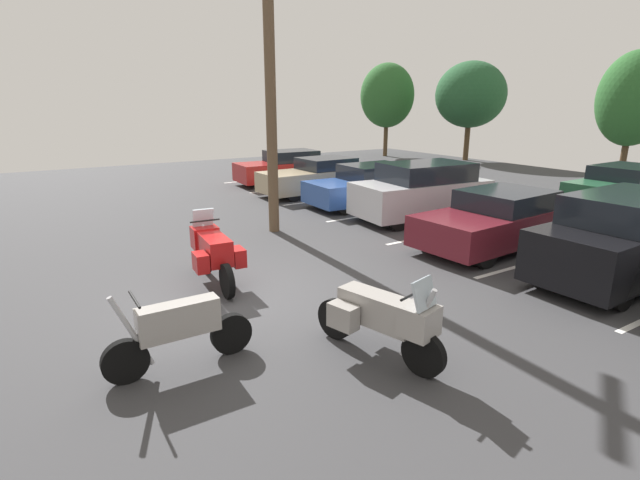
{
  "coord_description": "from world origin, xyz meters",
  "views": [
    {
      "loc": [
        8.0,
        -3.32,
        3.59
      ],
      "look_at": [
        -0.02,
        1.69,
        0.84
      ],
      "focal_mm": 26.69,
      "sensor_mm": 36.0,
      "label": 1
    }
  ],
  "objects": [
    {
      "name": "ground",
      "position": [
        0.0,
        0.0,
        -0.05
      ],
      "size": [
        44.0,
        44.0,
        0.1
      ],
      "primitive_type": "cube",
      "color": "#38383A"
    },
    {
      "name": "motorcycle_touring",
      "position": [
        -0.96,
        -0.29,
        0.69
      ],
      "size": [
        2.26,
        1.01,
        1.44
      ],
      "color": "black",
      "rests_on": "ground"
    },
    {
      "name": "motorcycle_second",
      "position": [
        1.92,
        -1.82,
        0.57
      ],
      "size": [
        0.62,
        2.1,
        1.25
      ],
      "color": "black",
      "rests_on": "ground"
    },
    {
      "name": "motorcycle_third",
      "position": [
        3.2,
        0.72,
        0.65
      ],
      "size": [
        2.19,
        1.04,
        1.38
      ],
      "color": "black",
      "rests_on": "ground"
    },
    {
      "name": "parking_stripes",
      "position": [
        -1.18,
        6.93,
        0.0
      ],
      "size": [
        23.42,
        4.91,
        0.01
      ],
      "color": "silver",
      "rests_on": "ground"
    },
    {
      "name": "car_red",
      "position": [
        -11.19,
        6.82,
        0.73
      ],
      "size": [
        1.96,
        4.37,
        1.49
      ],
      "color": "maroon",
      "rests_on": "ground"
    },
    {
      "name": "car_tan",
      "position": [
        -8.29,
        6.8,
        0.69
      ],
      "size": [
        2.04,
        4.8,
        1.43
      ],
      "color": "tan",
      "rests_on": "ground"
    },
    {
      "name": "car_blue",
      "position": [
        -5.4,
        7.12,
        0.71
      ],
      "size": [
        2.0,
        4.44,
        1.46
      ],
      "color": "#2D519E",
      "rests_on": "ground"
    },
    {
      "name": "car_silver",
      "position": [
        -2.84,
        7.24,
        0.89
      ],
      "size": [
        2.23,
        4.42,
        1.78
      ],
      "color": "#B7B7BC",
      "rests_on": "ground"
    },
    {
      "name": "car_maroon",
      "position": [
        0.44,
        6.79,
        0.71
      ],
      "size": [
        2.22,
        4.79,
        1.45
      ],
      "color": "maroon",
      "rests_on": "ground"
    },
    {
      "name": "car_black",
      "position": [
        3.36,
        6.95,
        0.9
      ],
      "size": [
        1.93,
        4.56,
        1.82
      ],
      "color": "black",
      "rests_on": "ground"
    },
    {
      "name": "car_far_green",
      "position": [
        -0.07,
        13.83,
        0.77
      ],
      "size": [
        1.96,
        4.38,
        1.54
      ],
      "color": "#235638",
      "rests_on": "ground"
    },
    {
      "name": "utility_pole",
      "position": [
        -4.0,
        2.61,
        4.33
      ],
      "size": [
        0.96,
        1.64,
        8.42
      ],
      "color": "brown",
      "rests_on": "ground"
    },
    {
      "name": "tree_right",
      "position": [
        -13.23,
        20.99,
        4.03
      ],
      "size": [
        4.32,
        4.32,
        6.04
      ],
      "color": "#4C3823",
      "rests_on": "ground"
    },
    {
      "name": "tree_left",
      "position": [
        -17.85,
        18.15,
        4.01
      ],
      "size": [
        3.59,
        3.59,
        6.11
      ],
      "color": "#4C3823",
      "rests_on": "ground"
    },
    {
      "name": "tree_far_right",
      "position": [
        -3.62,
        20.9,
        3.73
      ],
      "size": [
        3.14,
        3.14,
        5.88
      ],
      "color": "#4C3823",
      "rests_on": "ground"
    }
  ]
}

